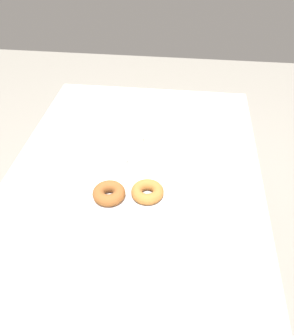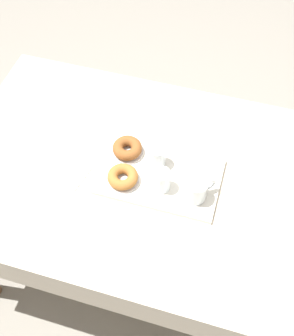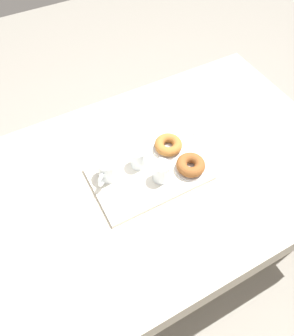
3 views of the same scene
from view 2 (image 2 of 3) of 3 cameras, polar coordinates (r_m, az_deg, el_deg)
The scene contains 11 objects.
ground_plane at distance 2.34m, azimuth 0.15°, elevation -11.20°, with size 6.00×6.00×0.00m, color gray.
dining_table at distance 1.76m, azimuth 0.20°, elevation -2.35°, with size 1.54×0.98×0.75m.
serving_tray at distance 1.67m, azimuth 1.71°, elevation -1.06°, with size 0.45×0.29×0.02m, color silver.
tea_mug_left at distance 1.58m, azimuth 6.40°, elevation -2.90°, with size 0.11×0.10×0.09m.
water_glass_near at distance 1.66m, azimuth 1.34°, elevation 1.43°, with size 0.06×0.06×0.09m.
water_glass_far at distance 1.59m, azimuth 1.93°, elevation -1.70°, with size 0.06×0.06×0.09m.
donut_plate_left at distance 1.64m, azimuth -3.13°, elevation -1.59°, with size 0.12×0.12×0.01m, color silver.
sugar_donut_left at distance 1.62m, azimuth -3.17°, elevation -1.14°, with size 0.11×0.11×0.04m, color #A3662D.
donut_plate_right at distance 1.72m, azimuth -2.55°, elevation 2.10°, with size 0.12×0.12×0.01m, color silver.
sugar_donut_right at distance 1.70m, azimuth -2.58°, elevation 2.60°, with size 0.11×0.11×0.04m, color brown.
paper_napkin at distance 1.71m, azimuth -10.17°, elevation -0.61°, with size 0.14×0.12×0.01m, color white.
Camera 2 is at (0.26, -0.92, 2.14)m, focal length 46.92 mm.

